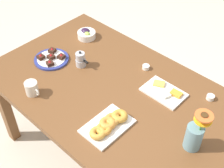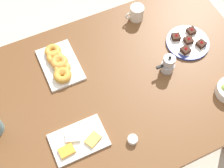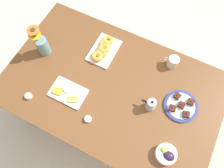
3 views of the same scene
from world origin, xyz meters
The scene contains 11 objects.
ground_plane centered at (0.00, 0.00, 0.00)m, with size 6.00×6.00×0.00m, color beige.
dining_table centered at (0.00, 0.00, 0.65)m, with size 1.60×1.00×0.74m.
coffee_mug centered at (-0.33, -0.37, 0.79)m, with size 0.11×0.08×0.09m.
grape_bowl centered at (-0.53, 0.28, 0.77)m, with size 0.14×0.14×0.07m.
cheese_platter centered at (0.26, 0.19, 0.75)m, with size 0.26×0.17×0.03m.
croissant_platter centered at (0.20, -0.24, 0.76)m, with size 0.19×0.28×0.05m.
jam_cup_honey centered at (0.50, 0.34, 0.76)m, with size 0.05×0.05×0.03m.
jam_cup_berry centered at (0.03, 0.30, 0.76)m, with size 0.05×0.05×0.03m.
dessert_plate centered at (-0.50, -0.08, 0.75)m, with size 0.24×0.24×0.05m.
flower_vase centered at (0.61, -0.03, 0.83)m, with size 0.11×0.10×0.27m.
moka_pot centered at (-0.31, 0.02, 0.79)m, with size 0.11×0.07×0.12m.
Camera 3 is at (-0.28, 0.56, 2.22)m, focal length 35.00 mm.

